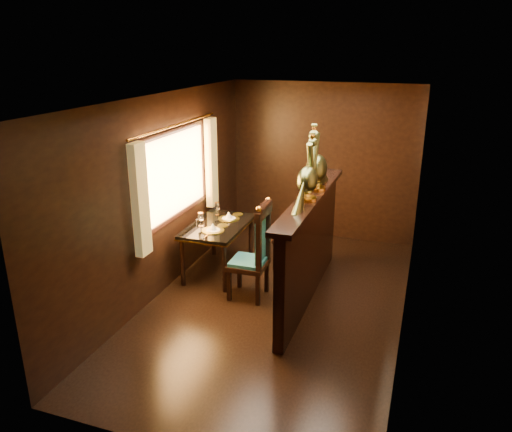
# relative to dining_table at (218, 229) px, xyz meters

# --- Properties ---
(ground) EXTENTS (5.00, 5.00, 0.00)m
(ground) POSITION_rel_dining_table_xyz_m (1.04, -0.62, -0.64)
(ground) COLOR black
(ground) RESTS_ON ground
(room_shell) EXTENTS (3.04, 5.04, 2.52)m
(room_shell) POSITION_rel_dining_table_xyz_m (0.95, -0.61, 0.94)
(room_shell) COLOR black
(room_shell) RESTS_ON ground
(partition) EXTENTS (0.26, 2.70, 1.36)m
(partition) POSITION_rel_dining_table_xyz_m (1.36, -0.32, 0.07)
(partition) COLOR black
(partition) RESTS_ON ground
(dining_table) EXTENTS (0.76, 1.23, 0.91)m
(dining_table) POSITION_rel_dining_table_xyz_m (0.00, 0.00, 0.00)
(dining_table) COLOR black
(dining_table) RESTS_ON ground
(chair_left) EXTENTS (0.47, 0.51, 1.29)m
(chair_left) POSITION_rel_dining_table_xyz_m (0.76, -0.53, 0.03)
(chair_left) COLOR black
(chair_left) RESTS_ON ground
(chair_right) EXTENTS (0.55, 0.57, 1.30)m
(chair_right) POSITION_rel_dining_table_xyz_m (1.08, 0.43, 0.04)
(chair_right) COLOR black
(chair_right) RESTS_ON ground
(peacock_left) EXTENTS (0.24, 0.64, 0.76)m
(peacock_left) POSITION_rel_dining_table_xyz_m (1.36, -0.56, 1.10)
(peacock_left) COLOR #1B5138
(peacock_left) RESTS_ON partition
(peacock_right) EXTENTS (0.26, 0.70, 0.84)m
(peacock_right) POSITION_rel_dining_table_xyz_m (1.36, -0.10, 1.14)
(peacock_right) COLOR #1B5138
(peacock_right) RESTS_ON partition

